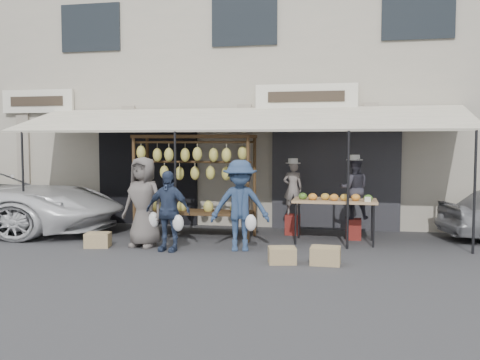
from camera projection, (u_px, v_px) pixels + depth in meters
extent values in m
plane|color=#2D2D30|center=(208.00, 256.00, 9.79)|extent=(90.00, 90.00, 0.00)
cube|color=#9E9987|center=(264.00, 95.00, 15.90)|extent=(24.00, 6.00, 7.00)
cube|color=#232328|center=(335.00, 177.00, 12.65)|extent=(3.00, 0.10, 2.50)
cube|color=black|center=(148.00, 175.00, 13.58)|extent=(2.60, 0.10, 2.50)
cube|color=silver|center=(306.00, 97.00, 12.60)|extent=(2.40, 0.10, 0.60)
cube|color=silver|center=(38.00, 101.00, 13.98)|extent=(2.00, 0.10, 0.60)
cube|color=beige|center=(234.00, 119.00, 11.86)|extent=(10.00, 2.34, 0.63)
cylinder|color=black|center=(23.00, 185.00, 11.73)|extent=(0.05, 0.05, 2.30)
cylinder|color=black|center=(175.00, 187.00, 11.03)|extent=(0.05, 0.05, 2.30)
cylinder|color=black|center=(348.00, 190.00, 10.34)|extent=(0.05, 0.05, 2.30)
cylinder|color=black|center=(475.00, 192.00, 9.88)|extent=(0.05, 0.05, 2.30)
cylinder|color=#452D1B|center=(134.00, 188.00, 11.52)|extent=(0.07, 0.07, 2.20)
cylinder|color=#452D1B|center=(248.00, 190.00, 11.03)|extent=(0.07, 0.07, 2.20)
cylinder|color=#452D1B|center=(148.00, 185.00, 12.30)|extent=(0.07, 0.07, 2.20)
cylinder|color=#452D1B|center=(254.00, 187.00, 11.81)|extent=(0.07, 0.07, 2.20)
cube|color=#452D1B|center=(195.00, 137.00, 11.59)|extent=(2.60, 0.90, 0.07)
cylinder|color=#452D1B|center=(190.00, 142.00, 11.25)|extent=(2.50, 0.05, 0.05)
cylinder|color=#452D1B|center=(199.00, 142.00, 11.94)|extent=(2.50, 0.05, 0.05)
cylinder|color=#452D1B|center=(195.00, 162.00, 11.63)|extent=(2.50, 0.05, 0.05)
cube|color=#452D1B|center=(195.00, 212.00, 11.70)|extent=(2.50, 0.80, 0.05)
ellipsoid|color=#D8C656|center=(141.00, 152.00, 11.49)|extent=(0.20, 0.18, 0.30)
ellipsoid|color=#D8C656|center=(157.00, 155.00, 11.58)|extent=(0.20, 0.18, 0.30)
ellipsoid|color=#D8C656|center=(169.00, 155.00, 11.37)|extent=(0.20, 0.18, 0.30)
ellipsoid|color=#D8C656|center=(185.00, 155.00, 11.45)|extent=(0.20, 0.18, 0.30)
ellipsoid|color=#D8C656|center=(197.00, 154.00, 11.24)|extent=(0.20, 0.18, 0.30)
ellipsoid|color=#D8C656|center=(214.00, 155.00, 11.33)|extent=(0.20, 0.18, 0.30)
ellipsoid|color=#D8C656|center=(226.00, 155.00, 11.12)|extent=(0.20, 0.18, 0.30)
ellipsoid|color=#D8C656|center=(243.00, 153.00, 11.20)|extent=(0.20, 0.18, 0.30)
ellipsoid|color=#D8C656|center=(149.00, 172.00, 11.85)|extent=(0.20, 0.18, 0.30)
ellipsoid|color=#D8C656|center=(164.00, 172.00, 11.78)|extent=(0.20, 0.18, 0.30)
ellipsoid|color=#D8C656|center=(180.00, 173.00, 11.71)|extent=(0.20, 0.18, 0.30)
ellipsoid|color=#D8C656|center=(195.00, 173.00, 11.64)|extent=(0.20, 0.18, 0.30)
ellipsoid|color=#D8C656|center=(210.00, 173.00, 11.57)|extent=(0.20, 0.18, 0.30)
ellipsoid|color=#D8C656|center=(226.00, 174.00, 11.50)|extent=(0.20, 0.18, 0.30)
ellipsoid|color=#D8C656|center=(242.00, 174.00, 11.44)|extent=(0.20, 0.18, 0.30)
cube|color=tan|center=(335.00, 201.00, 11.01)|extent=(1.70, 0.90, 0.05)
cylinder|color=black|center=(296.00, 224.00, 10.83)|extent=(0.04, 0.04, 0.85)
cylinder|color=black|center=(374.00, 226.00, 10.53)|extent=(0.04, 0.04, 0.85)
cylinder|color=black|center=(299.00, 219.00, 11.56)|extent=(0.04, 0.04, 0.85)
cylinder|color=black|center=(372.00, 221.00, 11.25)|extent=(0.04, 0.04, 0.85)
ellipsoid|color=#477226|center=(303.00, 196.00, 10.98)|extent=(0.18, 0.14, 0.14)
ellipsoid|color=orange|center=(313.00, 197.00, 10.88)|extent=(0.18, 0.14, 0.14)
ellipsoid|color=gold|center=(325.00, 197.00, 10.89)|extent=(0.18, 0.14, 0.14)
ellipsoid|color=orange|center=(334.00, 197.00, 10.75)|extent=(0.18, 0.14, 0.14)
ellipsoid|color=gold|center=(345.00, 197.00, 10.75)|extent=(0.18, 0.14, 0.14)
ellipsoid|color=orange|center=(356.00, 197.00, 10.74)|extent=(0.18, 0.14, 0.14)
ellipsoid|color=#477226|center=(368.00, 198.00, 10.60)|extent=(0.18, 0.14, 0.14)
imported|color=slate|center=(293.00, 188.00, 11.97)|extent=(0.48, 0.36, 1.19)
imported|color=#2F2E38|center=(354.00, 189.00, 11.36)|extent=(0.67, 0.55, 1.29)
imported|color=#5B5450|center=(144.00, 202.00, 10.58)|extent=(0.98, 0.75, 1.79)
imported|color=#2B3854|center=(168.00, 211.00, 10.19)|extent=(0.94, 0.48, 1.54)
imported|color=navy|center=(240.00, 205.00, 10.20)|extent=(1.24, 0.87, 1.74)
cube|color=maroon|center=(293.00, 225.00, 12.03)|extent=(0.37, 0.37, 0.45)
cube|color=maroon|center=(354.00, 229.00, 11.42)|extent=(0.32, 0.32, 0.45)
cube|color=tan|center=(282.00, 255.00, 9.16)|extent=(0.53, 0.45, 0.28)
cube|color=tan|center=(325.00, 256.00, 9.07)|extent=(0.51, 0.40, 0.30)
cube|color=tan|center=(98.00, 240.00, 10.58)|extent=(0.54, 0.45, 0.28)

